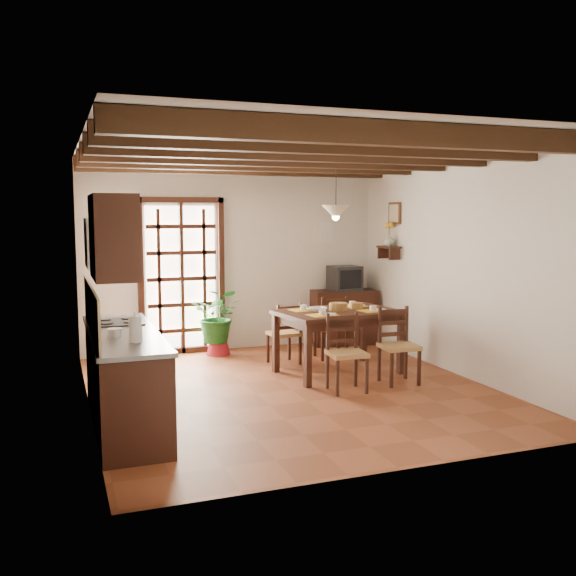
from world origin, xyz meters
name	(u,v)px	position (x,y,z in m)	size (l,w,h in m)	color
ground_plane	(292,390)	(0.00, 0.00, 0.00)	(5.00, 5.00, 0.00)	brown
room_shell	(292,234)	(0.00, 0.00, 1.82)	(4.52, 5.02, 2.81)	silver
ceiling_beams	(292,155)	(0.00, 0.00, 2.69)	(4.50, 4.34, 0.20)	black
french_door	(182,274)	(-0.80, 2.45, 1.18)	(1.26, 0.11, 2.32)	white
kitchen_counter	(124,377)	(-1.96, -0.60, 0.47)	(0.64, 2.25, 1.38)	black
upper_cabinet	(113,237)	(-2.08, -1.30, 1.85)	(0.35, 0.80, 0.70)	black
range_hood	(105,244)	(-2.05, -0.05, 1.73)	(0.38, 0.60, 0.54)	white
counter_items	(122,326)	(-1.95, -0.51, 0.96)	(0.50, 1.43, 0.25)	black
dining_table	(338,319)	(0.84, 0.56, 0.71)	(1.62, 1.16, 0.81)	#341A11
chair_near_left	(346,367)	(0.58, -0.25, 0.28)	(0.44, 0.42, 0.89)	#AF844A
chair_near_right	(398,360)	(1.32, -0.15, 0.29)	(0.44, 0.43, 0.92)	#AF844A
chair_far_left	(284,345)	(0.37, 1.27, 0.26)	(0.43, 0.42, 0.84)	#AF844A
chair_far_right	(331,339)	(1.11, 1.37, 0.28)	(0.44, 0.43, 0.90)	#AF844A
table_setting	(338,303)	(0.84, 0.56, 0.91)	(1.09, 0.73, 0.10)	gold
table_bowl	(318,309)	(0.57, 0.58, 0.84)	(0.22, 0.22, 0.05)	white
sideboard	(344,317)	(1.71, 2.23, 0.43)	(1.00, 0.45, 0.85)	black
crt_tv	(345,278)	(1.71, 2.22, 1.04)	(0.46, 0.43, 0.38)	black
fuse_box	(326,232)	(1.50, 2.48, 1.75)	(0.25, 0.03, 0.32)	white
plant_pot	(218,347)	(-0.34, 2.14, 0.11)	(0.34, 0.34, 0.21)	maroon
potted_plant	(218,316)	(-0.34, 2.14, 0.57)	(1.86, 1.59, 2.07)	#144C19
wall_shelf	(389,250)	(2.14, 1.60, 1.51)	(0.20, 0.42, 0.20)	black
shelf_vase	(389,240)	(2.14, 1.60, 1.65)	(0.15, 0.15, 0.15)	#B2BFB2
shelf_flowers	(389,226)	(2.14, 1.60, 1.86)	(0.14, 0.14, 0.36)	gold
framed_picture	(394,213)	(2.22, 1.60, 2.05)	(0.03, 0.32, 0.32)	brown
pendant_lamp	(336,211)	(0.84, 0.66, 2.08)	(0.36, 0.36, 0.84)	black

